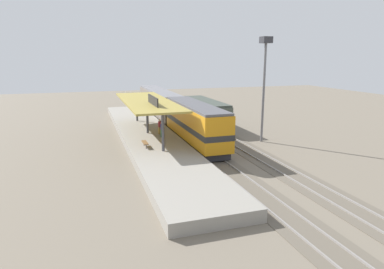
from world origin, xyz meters
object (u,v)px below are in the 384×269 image
object	(u,v)px
passenger_carriage_single	(160,103)
person_waiting	(160,126)
person_walking	(162,129)
light_mast	(265,68)
platform_bench	(145,143)
freight_car	(206,113)
locomotive	(195,124)

from	to	relation	value
passenger_carriage_single	person_waiting	size ratio (longest dim) A/B	11.70
person_walking	light_mast	bearing A→B (deg)	-9.87
light_mast	platform_bench	bearing A→B (deg)	-173.35
platform_bench	person_walking	bearing A→B (deg)	54.67
passenger_carriage_single	person_waiting	world-z (taller)	passenger_carriage_single
platform_bench	light_mast	distance (m)	15.58
freight_car	person_walking	distance (m)	11.36
locomotive	freight_car	xyz separation A→B (m)	(4.60, 9.10, -0.44)
locomotive	freight_car	size ratio (longest dim) A/B	1.20
light_mast	person_walking	world-z (taller)	light_mast
freight_car	light_mast	size ratio (longest dim) A/B	1.03
platform_bench	person_walking	distance (m)	4.40
locomotive	person_waiting	world-z (taller)	locomotive
platform_bench	person_waiting	distance (m)	5.75
passenger_carriage_single	light_mast	distance (m)	21.29
freight_car	person_waiting	size ratio (longest dim) A/B	7.02
freight_car	person_walking	bearing A→B (deg)	-135.28
freight_car	person_waiting	distance (m)	10.28
passenger_carriage_single	light_mast	world-z (taller)	light_mast
freight_car	light_mast	distance (m)	12.27
freight_car	person_walking	xyz separation A→B (m)	(-8.07, -7.99, -0.12)
passenger_carriage_single	freight_car	distance (m)	10.03
person_walking	passenger_carriage_single	bearing A→B (deg)	78.39
platform_bench	freight_car	bearing A→B (deg)	47.49
passenger_carriage_single	person_walking	xyz separation A→B (m)	(-3.47, -16.90, -0.46)
platform_bench	person_waiting	bearing A→B (deg)	63.00
person_waiting	person_walking	world-z (taller)	same
passenger_carriage_single	freight_car	world-z (taller)	passenger_carriage_single
locomotive	passenger_carriage_single	bearing A→B (deg)	90.00
person_waiting	person_walking	size ratio (longest dim) A/B	1.00
person_waiting	freight_car	bearing A→B (deg)	38.91
locomotive	person_waiting	size ratio (longest dim) A/B	8.44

